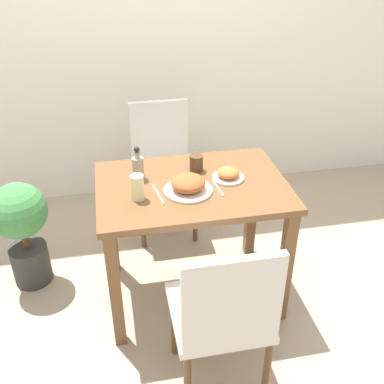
{
  "coord_description": "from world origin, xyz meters",
  "views": [
    {
      "loc": [
        -0.39,
        -1.98,
        1.95
      ],
      "look_at": [
        0.0,
        0.0,
        0.71
      ],
      "focal_mm": 42.0,
      "sensor_mm": 36.0,
      "label": 1
    }
  ],
  "objects": [
    {
      "name": "juice_glass",
      "position": [
        -0.29,
        -0.09,
        0.82
      ],
      "size": [
        0.07,
        0.07,
        0.13
      ],
      "color": "beige",
      "rests_on": "dining_table"
    },
    {
      "name": "spoon_utensil",
      "position": [
        0.12,
        -0.07,
        0.76
      ],
      "size": [
        0.02,
        0.16,
        0.0
      ],
      "rotation": [
        0.0,
        0.0,
        1.66
      ],
      "color": "silver",
      "rests_on": "dining_table"
    },
    {
      "name": "dining_table",
      "position": [
        0.0,
        0.0,
        0.63
      ],
      "size": [
        0.99,
        0.69,
        0.76
      ],
      "color": "brown",
      "rests_on": "ground_plane"
    },
    {
      "name": "drink_cup",
      "position": [
        0.05,
        0.14,
        0.8
      ],
      "size": [
        0.07,
        0.07,
        0.09
      ],
      "color": "#4C331E",
      "rests_on": "dining_table"
    },
    {
      "name": "sauce_bottle",
      "position": [
        -0.27,
        0.11,
        0.83
      ],
      "size": [
        0.06,
        0.06,
        0.19
      ],
      "color": "gray",
      "rests_on": "dining_table"
    },
    {
      "name": "wall_back",
      "position": [
        0.0,
        1.31,
        1.3
      ],
      "size": [
        8.0,
        0.05,
        2.6
      ],
      "color": "white",
      "rests_on": "ground_plane"
    },
    {
      "name": "ground_plane",
      "position": [
        0.0,
        0.0,
        0.0
      ],
      "size": [
        16.0,
        16.0,
        0.0
      ],
      "primitive_type": "plane",
      "color": "tan"
    },
    {
      "name": "chair_near",
      "position": [
        0.0,
        -0.68,
        0.52
      ],
      "size": [
        0.42,
        0.42,
        0.91
      ],
      "rotation": [
        0.0,
        0.0,
        3.14
      ],
      "color": "silver",
      "rests_on": "ground_plane"
    },
    {
      "name": "food_plate",
      "position": [
        -0.03,
        -0.07,
        0.8
      ],
      "size": [
        0.25,
        0.25,
        0.09
      ],
      "color": "beige",
      "rests_on": "dining_table"
    },
    {
      "name": "fork_utensil",
      "position": [
        -0.19,
        -0.07,
        0.76
      ],
      "size": [
        0.04,
        0.19,
        0.0
      ],
      "rotation": [
        0.0,
        0.0,
        1.73
      ],
      "color": "silver",
      "rests_on": "dining_table"
    },
    {
      "name": "chair_far",
      "position": [
        -0.06,
        0.75,
        0.52
      ],
      "size": [
        0.42,
        0.42,
        0.91
      ],
      "color": "silver",
      "rests_on": "ground_plane"
    },
    {
      "name": "side_plate",
      "position": [
        0.2,
        0.02,
        0.79
      ],
      "size": [
        0.17,
        0.17,
        0.06
      ],
      "color": "beige",
      "rests_on": "dining_table"
    },
    {
      "name": "potted_plant_left",
      "position": [
        -0.95,
        0.3,
        0.41
      ],
      "size": [
        0.33,
        0.33,
        0.68
      ],
      "color": "#333333",
      "rests_on": "ground_plane"
    }
  ]
}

